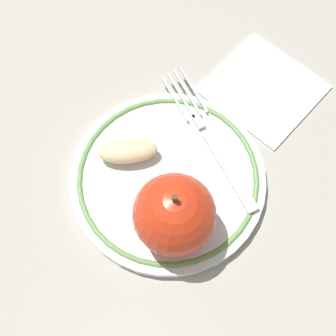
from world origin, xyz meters
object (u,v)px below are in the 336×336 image
object	(u,v)px
apple_slice_front	(128,151)
napkin_folded	(264,88)
apple_red_whole	(174,215)
fork	(212,141)
plate	(168,178)

from	to	relation	value
apple_slice_front	napkin_folded	bearing A→B (deg)	25.97
napkin_folded	apple_red_whole	bearing A→B (deg)	-172.31
apple_slice_front	napkin_folded	distance (m)	0.18
fork	napkin_folded	bearing A→B (deg)	-66.26
apple_red_whole	fork	world-z (taller)	apple_red_whole
apple_slice_front	fork	xyz separation A→B (m)	(0.07, -0.06, -0.01)
apple_slice_front	fork	distance (m)	0.09
plate	napkin_folded	size ratio (longest dim) A/B	1.76
napkin_folded	apple_slice_front	bearing A→B (deg)	160.56
plate	napkin_folded	distance (m)	0.16
fork	napkin_folded	xyz separation A→B (m)	(0.10, -0.00, -0.01)
fork	plate	bearing A→B (deg)	103.43
apple_slice_front	napkin_folded	size ratio (longest dim) A/B	0.53
apple_red_whole	apple_slice_front	distance (m)	0.10
plate	fork	xyz separation A→B (m)	(0.06, -0.01, 0.01)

